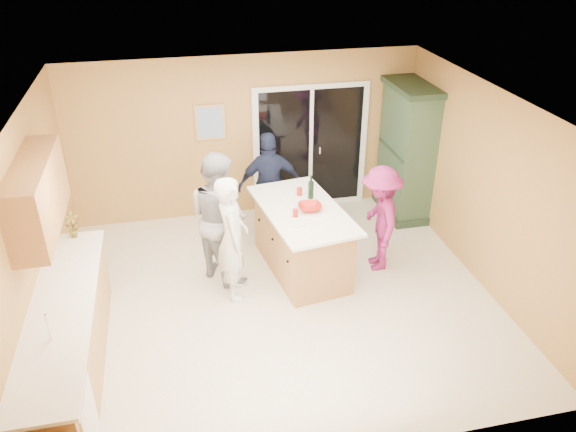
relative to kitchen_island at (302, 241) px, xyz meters
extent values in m
plane|color=beige|center=(-0.45, -0.59, -0.45)|extent=(5.50, 5.50, 0.00)
cube|color=white|center=(-0.45, -0.59, 2.15)|extent=(5.50, 5.00, 0.10)
cube|color=tan|center=(-0.45, 1.91, 0.85)|extent=(5.50, 0.10, 2.60)
cube|color=tan|center=(-0.45, -3.09, 0.85)|extent=(5.50, 0.10, 2.60)
cube|color=tan|center=(-3.20, -0.59, 0.85)|extent=(0.10, 5.00, 2.60)
cube|color=tan|center=(2.30, -0.59, 0.85)|extent=(0.10, 5.00, 2.60)
cube|color=#B78047|center=(-2.90, -1.49, 0.00)|extent=(0.60, 3.00, 0.90)
cube|color=white|center=(-2.89, -2.59, -0.05)|extent=(0.62, 0.60, 0.72)
cube|color=white|center=(-2.89, -1.49, 0.47)|extent=(0.65, 3.05, 0.04)
cylinder|color=silver|center=(-2.90, -1.99, 0.64)|extent=(0.02, 0.02, 0.30)
cube|color=#B78047|center=(-3.03, -0.79, 1.42)|extent=(0.35, 1.60, 0.75)
cube|color=white|center=(0.60, 1.88, 0.60)|extent=(1.90, 0.05, 2.10)
cube|color=black|center=(0.60, 1.87, 0.60)|extent=(1.70, 0.03, 1.94)
cube|color=white|center=(0.60, 1.86, 0.60)|extent=(0.06, 0.04, 1.94)
cube|color=silver|center=(0.75, 1.85, 0.55)|extent=(0.02, 0.03, 0.12)
cube|color=tan|center=(-1.00, 1.89, 1.15)|extent=(0.46, 0.03, 0.56)
cube|color=#4D69A0|center=(-1.00, 1.88, 1.15)|extent=(0.38, 0.02, 0.48)
cube|color=#B78047|center=(0.00, 0.00, 0.01)|extent=(1.06, 1.73, 0.92)
cube|color=white|center=(0.00, 0.00, 0.49)|extent=(1.25, 1.96, 0.04)
cube|color=black|center=(0.00, 0.00, -0.40)|extent=(0.97, 1.63, 0.10)
cube|color=#203321|center=(2.04, 1.31, -0.39)|extent=(0.60, 1.14, 0.13)
cube|color=#355038|center=(2.04, 1.31, 0.62)|extent=(0.54, 1.08, 2.02)
cube|color=#203321|center=(2.04, 1.31, 1.68)|extent=(0.62, 1.18, 0.09)
imported|color=white|center=(-0.99, -0.37, 0.39)|extent=(0.41, 0.62, 1.69)
imported|color=gray|center=(-1.11, 0.13, 0.46)|extent=(1.06, 1.11, 1.81)
imported|color=#171C33|center=(-0.23, 1.09, 0.38)|extent=(0.97, 0.41, 1.66)
imported|color=#962069|center=(1.05, -0.15, 0.31)|extent=(0.70, 1.05, 1.52)
imported|color=#B21C13|center=(0.09, -0.05, 0.55)|extent=(0.33, 0.33, 0.08)
imported|color=#A02C10|center=(-2.90, -0.07, 0.66)|extent=(0.19, 0.14, 0.35)
cylinder|color=#B21C13|center=(0.06, 0.40, 0.57)|extent=(0.09, 0.09, 0.11)
cylinder|color=#B21C13|center=(-0.14, -0.20, 0.56)|extent=(0.09, 0.09, 0.11)
cylinder|color=black|center=(0.19, 0.28, 0.63)|extent=(0.08, 0.08, 0.24)
cylinder|color=black|center=(0.19, 0.28, 0.80)|extent=(0.03, 0.03, 0.09)
cylinder|color=silver|center=(-0.17, -0.37, 0.52)|extent=(0.30, 0.30, 0.02)
camera|label=1|loc=(-1.61, -6.41, 4.04)|focal=35.00mm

